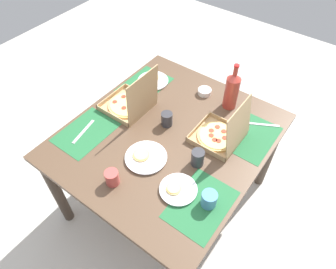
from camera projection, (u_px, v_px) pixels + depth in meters
ground_plane at (168, 198)px, 2.42m from camera, size 6.00×6.00×0.00m
dining_table at (168, 146)px, 1.94m from camera, size 1.25×1.13×0.75m
placemat_near_left at (145, 85)px, 2.18m from camera, size 0.36×0.26×0.00m
placemat_near_right at (86, 132)px, 1.87m from camera, size 0.36×0.26×0.00m
placemat_far_left at (251, 137)px, 1.85m from camera, size 0.36×0.26×0.00m
placemat_far_right at (201, 204)px, 1.55m from camera, size 0.36×0.26×0.00m
pizza_box_edge_far at (130, 103)px, 1.98m from camera, size 0.28×0.30×0.32m
pizza_box_corner_right at (221, 134)px, 1.80m from camera, size 0.27×0.27×0.30m
plate_near_left at (178, 189)px, 1.59m from camera, size 0.20×0.20×0.03m
plate_near_right at (146, 157)px, 1.73m from camera, size 0.24×0.24×0.03m
plate_far_right at (153, 81)px, 2.19m from camera, size 0.22×0.22×0.03m
soda_bottle at (232, 90)px, 1.93m from camera, size 0.09×0.09×0.32m
cup_red at (209, 199)px, 1.52m from camera, size 0.08×0.08×0.09m
cup_clear_left at (112, 178)px, 1.60m from camera, size 0.07×0.07×0.09m
cup_dark at (198, 158)px, 1.68m from camera, size 0.07×0.07×0.10m
cup_spare at (167, 119)px, 1.89m from camera, size 0.07×0.07×0.09m
condiment_bowl at (205, 92)px, 2.10m from camera, size 0.09×0.09×0.04m
knife_by_near_left at (84, 132)px, 1.87m from camera, size 0.21×0.06×0.00m
fork_by_near_right at (264, 125)px, 1.91m from camera, size 0.10×0.17×0.00m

